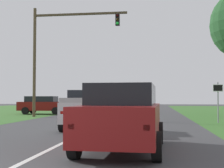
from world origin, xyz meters
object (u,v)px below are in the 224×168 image
Objects in this scene: red_suv_near at (123,115)px; traffic_light at (57,45)px; pickup_truck_lead at (90,109)px; keep_moving_sign at (218,97)px; crossing_suv_far at (43,105)px.

traffic_light is (-6.83, 15.45, 4.71)m from red_suv_near.
red_suv_near is 17.54m from traffic_light.
keep_moving_sign is (6.88, 4.79, 0.60)m from pickup_truck_lead.
traffic_light is at bearing -58.60° from crossing_suv_far.
pickup_truck_lead is at bearing -63.67° from traffic_light.
red_suv_near is 11.84m from keep_moving_sign.
traffic_light is at bearing 113.86° from red_suv_near.
red_suv_near is 0.57× the size of traffic_light.
red_suv_near is 21.70m from crossing_suv_far.
crossing_suv_far is at bearing 115.53° from red_suv_near.
red_suv_near is at bearing -64.47° from crossing_suv_far.
pickup_truck_lead is (-2.19, 6.06, -0.03)m from red_suv_near.
crossing_suv_far is at bearing 121.40° from traffic_light.
red_suv_near is at bearing -66.14° from traffic_light.
keep_moving_sign reaches higher than red_suv_near.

